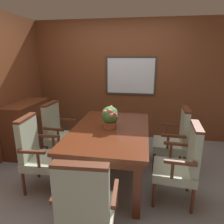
% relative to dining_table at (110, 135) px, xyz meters
% --- Properties ---
extents(ground_plane, '(14.00, 14.00, 0.00)m').
position_rel_dining_table_xyz_m(ground_plane, '(-0.11, -0.07, -0.66)').
color(ground_plane, gray).
extents(wall_back, '(7.20, 0.08, 2.45)m').
position_rel_dining_table_xyz_m(wall_back, '(-0.10, 1.63, 0.57)').
color(wall_back, brown).
rests_on(wall_back, ground_plane).
extents(dining_table, '(1.06, 1.66, 0.76)m').
position_rel_dining_table_xyz_m(dining_table, '(0.00, 0.00, 0.00)').
color(dining_table, '#562614').
rests_on(dining_table, ground_plane).
extents(chair_left_far, '(0.52, 0.54, 1.00)m').
position_rel_dining_table_xyz_m(chair_left_far, '(-0.95, 0.37, -0.14)').
color(chair_left_far, '#562B19').
rests_on(chair_left_far, ground_plane).
extents(chair_right_far, '(0.52, 0.54, 1.00)m').
position_rel_dining_table_xyz_m(chair_right_far, '(0.95, 0.38, -0.14)').
color(chair_right_far, '#562B19').
rests_on(chair_right_far, ground_plane).
extents(chair_left_near, '(0.52, 0.54, 1.00)m').
position_rel_dining_table_xyz_m(chair_left_near, '(-0.90, -0.39, -0.14)').
color(chair_left_near, '#562B19').
rests_on(chair_left_near, ground_plane).
extents(chair_right_near, '(0.52, 0.54, 1.00)m').
position_rel_dining_table_xyz_m(chair_right_near, '(0.93, -0.36, -0.14)').
color(chair_right_near, '#562B19').
rests_on(chair_right_near, ground_plane).
extents(chair_head_near, '(0.54, 0.52, 1.00)m').
position_rel_dining_table_xyz_m(chair_head_near, '(0.01, -1.25, -0.14)').
color(chair_head_near, '#562B19').
rests_on(chair_head_near, ground_plane).
extents(potted_plant, '(0.24, 0.26, 0.31)m').
position_rel_dining_table_xyz_m(potted_plant, '(-0.01, 0.05, 0.26)').
color(potted_plant, '#B2603D').
rests_on(potted_plant, dining_table).
extents(sideboard_cabinet, '(0.45, 0.95, 0.93)m').
position_rel_dining_table_xyz_m(sideboard_cabinet, '(-1.65, 0.57, -0.19)').
color(sideboard_cabinet, brown).
rests_on(sideboard_cabinet, ground_plane).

